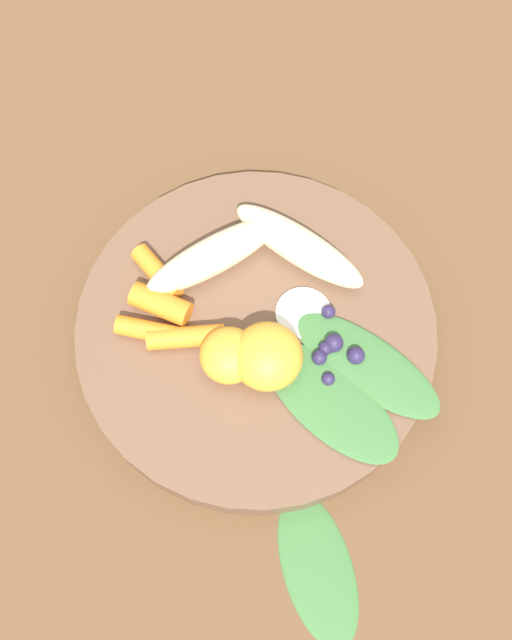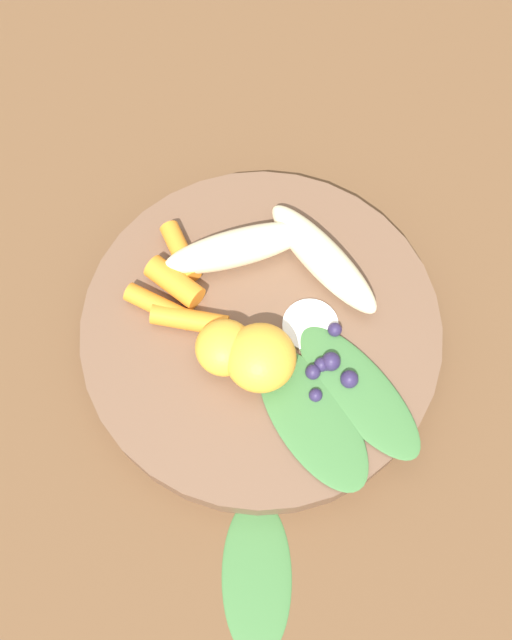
# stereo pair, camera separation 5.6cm
# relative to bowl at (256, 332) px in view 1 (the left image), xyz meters

# --- Properties ---
(ground_plane) EXTENTS (2.40, 2.40, 0.00)m
(ground_plane) POSITION_rel_bowl_xyz_m (0.00, 0.00, -0.01)
(ground_plane) COLOR brown
(bowl) EXTENTS (0.28, 0.28, 0.03)m
(bowl) POSITION_rel_bowl_xyz_m (0.00, 0.00, 0.00)
(bowl) COLOR brown
(bowl) RESTS_ON ground_plane
(banana_peeled_left) EXTENTS (0.12, 0.06, 0.03)m
(banana_peeled_left) POSITION_rel_bowl_xyz_m (-0.02, 0.06, 0.03)
(banana_peeled_left) COLOR beige
(banana_peeled_left) RESTS_ON bowl
(banana_peeled_right) EXTENTS (0.10, 0.11, 0.03)m
(banana_peeled_right) POSITION_rel_bowl_xyz_m (0.05, 0.05, 0.03)
(banana_peeled_right) COLOR beige
(banana_peeled_right) RESTS_ON bowl
(orange_segment_near) EXTENTS (0.05, 0.05, 0.04)m
(orange_segment_near) POSITION_rel_bowl_xyz_m (0.00, -0.03, 0.03)
(orange_segment_near) COLOR #F4A833
(orange_segment_near) RESTS_ON bowl
(orange_segment_far) EXTENTS (0.04, 0.04, 0.03)m
(orange_segment_far) POSITION_rel_bowl_xyz_m (-0.03, -0.03, 0.03)
(orange_segment_far) COLOR #F4A833
(orange_segment_far) RESTS_ON bowl
(carrot_front) EXTENTS (0.04, 0.05, 0.02)m
(carrot_front) POSITION_rel_bowl_xyz_m (-0.07, 0.06, 0.02)
(carrot_front) COLOR orange
(carrot_front) RESTS_ON bowl
(carrot_mid_left) EXTENTS (0.05, 0.04, 0.02)m
(carrot_mid_left) POSITION_rel_bowl_xyz_m (-0.07, 0.03, 0.02)
(carrot_mid_left) COLOR orange
(carrot_mid_left) RESTS_ON bowl
(carrot_mid_right) EXTENTS (0.06, 0.04, 0.02)m
(carrot_mid_right) POSITION_rel_bowl_xyz_m (-0.08, 0.01, 0.02)
(carrot_mid_right) COLOR orange
(carrot_mid_right) RESTS_ON bowl
(carrot_rear) EXTENTS (0.06, 0.03, 0.02)m
(carrot_rear) POSITION_rel_bowl_xyz_m (-0.06, 0.00, 0.02)
(carrot_rear) COLOR orange
(carrot_rear) RESTS_ON bowl
(blueberry_pile) EXTENTS (0.04, 0.06, 0.01)m
(blueberry_pile) POSITION_rel_bowl_xyz_m (0.05, -0.04, 0.02)
(blueberry_pile) COLOR #2D234C
(blueberry_pile) RESTS_ON bowl
(coconut_shred_patch) EXTENTS (0.04, 0.04, 0.00)m
(coconut_shred_patch) POSITION_rel_bowl_xyz_m (0.04, -0.00, 0.02)
(coconut_shred_patch) COLOR white
(coconut_shred_patch) RESTS_ON bowl
(kale_leaf_left) EXTENTS (0.11, 0.14, 0.01)m
(kale_leaf_left) POSITION_rel_bowl_xyz_m (0.04, -0.07, 0.02)
(kale_leaf_left) COLOR #3D7038
(kale_leaf_left) RESTS_ON bowl
(kale_leaf_right) EXTENTS (0.12, 0.13, 0.01)m
(kale_leaf_right) POSITION_rel_bowl_xyz_m (0.07, -0.05, 0.02)
(kale_leaf_right) COLOR #3D7038
(kale_leaf_right) RESTS_ON bowl
(kale_leaf_stray) EXTENTS (0.05, 0.11, 0.01)m
(kale_leaf_stray) POSITION_rel_bowl_xyz_m (0.00, -0.18, -0.01)
(kale_leaf_stray) COLOR #3D7038
(kale_leaf_stray) RESTS_ON ground_plane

